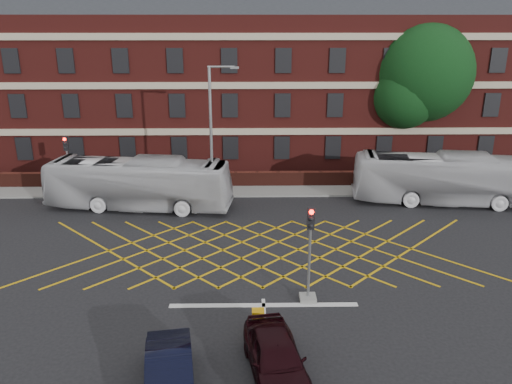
{
  "coord_description": "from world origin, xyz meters",
  "views": [
    {
      "loc": [
        -0.61,
        -22.0,
        11.26
      ],
      "look_at": [
        -0.25,
        1.5,
        3.4
      ],
      "focal_mm": 35.0,
      "sensor_mm": 36.0,
      "label": 1
    }
  ],
  "objects_px": {
    "street_lamp": "(213,163)",
    "direction_signs": "(79,178)",
    "bus_right": "(446,179)",
    "car_navy": "(169,375)",
    "traffic_light_far": "(69,173)",
    "utility_cabinet": "(258,320)",
    "car_maroon": "(276,357)",
    "bus_left": "(139,183)",
    "deciduous_tree": "(422,80)",
    "traffic_light_near": "(309,263)"
  },
  "relations": [
    {
      "from": "bus_left",
      "to": "traffic_light_near",
      "type": "height_order",
      "value": "traffic_light_near"
    },
    {
      "from": "traffic_light_near",
      "to": "utility_cabinet",
      "type": "bearing_deg",
      "value": -135.37
    },
    {
      "from": "bus_left",
      "to": "bus_right",
      "type": "height_order",
      "value": "bus_right"
    },
    {
      "from": "bus_left",
      "to": "deciduous_tree",
      "type": "xyz_separation_m",
      "value": [
        20.45,
        8.43,
        5.64
      ]
    },
    {
      "from": "bus_left",
      "to": "deciduous_tree",
      "type": "distance_m",
      "value": 22.83
    },
    {
      "from": "utility_cabinet",
      "to": "traffic_light_near",
      "type": "bearing_deg",
      "value": 44.63
    },
    {
      "from": "deciduous_tree",
      "to": "traffic_light_near",
      "type": "distance_m",
      "value": 23.51
    },
    {
      "from": "car_navy",
      "to": "deciduous_tree",
      "type": "distance_m",
      "value": 31.01
    },
    {
      "from": "bus_right",
      "to": "car_maroon",
      "type": "relative_size",
      "value": 2.7
    },
    {
      "from": "deciduous_tree",
      "to": "traffic_light_far",
      "type": "bearing_deg",
      "value": -166.12
    },
    {
      "from": "car_navy",
      "to": "street_lamp",
      "type": "bearing_deg",
      "value": 79.76
    },
    {
      "from": "deciduous_tree",
      "to": "bus_right",
      "type": "bearing_deg",
      "value": -92.93
    },
    {
      "from": "bus_right",
      "to": "car_navy",
      "type": "height_order",
      "value": "bus_right"
    },
    {
      "from": "bus_left",
      "to": "utility_cabinet",
      "type": "relative_size",
      "value": 13.68
    },
    {
      "from": "direction_signs",
      "to": "bus_left",
      "type": "bearing_deg",
      "value": -25.77
    },
    {
      "from": "car_maroon",
      "to": "traffic_light_far",
      "type": "distance_m",
      "value": 22.82
    },
    {
      "from": "street_lamp",
      "to": "direction_signs",
      "type": "distance_m",
      "value": 9.86
    },
    {
      "from": "traffic_light_far",
      "to": "utility_cabinet",
      "type": "distance_m",
      "value": 20.32
    },
    {
      "from": "car_maroon",
      "to": "direction_signs",
      "type": "xyz_separation_m",
      "value": [
        -12.48,
        18.75,
        0.62
      ]
    },
    {
      "from": "car_maroon",
      "to": "traffic_light_far",
      "type": "xyz_separation_m",
      "value": [
        -13.07,
        18.67,
        1.01
      ]
    },
    {
      "from": "bus_left",
      "to": "street_lamp",
      "type": "distance_m",
      "value": 5.05
    },
    {
      "from": "car_maroon",
      "to": "utility_cabinet",
      "type": "height_order",
      "value": "car_maroon"
    },
    {
      "from": "traffic_light_far",
      "to": "car_maroon",
      "type": "bearing_deg",
      "value": -55.01
    },
    {
      "from": "deciduous_tree",
      "to": "car_maroon",
      "type": "bearing_deg",
      "value": -116.58
    },
    {
      "from": "car_maroon",
      "to": "utility_cabinet",
      "type": "distance_m",
      "value": 2.8
    },
    {
      "from": "traffic_light_far",
      "to": "street_lamp",
      "type": "distance_m",
      "value": 10.34
    },
    {
      "from": "bus_left",
      "to": "car_navy",
      "type": "height_order",
      "value": "bus_left"
    },
    {
      "from": "bus_right",
      "to": "direction_signs",
      "type": "relative_size",
      "value": 5.45
    },
    {
      "from": "car_navy",
      "to": "direction_signs",
      "type": "bearing_deg",
      "value": 105.68
    },
    {
      "from": "bus_right",
      "to": "deciduous_tree",
      "type": "distance_m",
      "value": 9.59
    },
    {
      "from": "street_lamp",
      "to": "bus_left",
      "type": "bearing_deg",
      "value": 175.5
    },
    {
      "from": "car_navy",
      "to": "car_maroon",
      "type": "bearing_deg",
      "value": 3.51
    },
    {
      "from": "street_lamp",
      "to": "bus_right",
      "type": "bearing_deg",
      "value": 3.98
    },
    {
      "from": "bus_left",
      "to": "direction_signs",
      "type": "distance_m",
      "value": 5.05
    },
    {
      "from": "direction_signs",
      "to": "bus_right",
      "type": "bearing_deg",
      "value": -3.51
    },
    {
      "from": "street_lamp",
      "to": "traffic_light_near",
      "type": "bearing_deg",
      "value": -67.13
    },
    {
      "from": "bus_left",
      "to": "car_maroon",
      "type": "bearing_deg",
      "value": -146.78
    },
    {
      "from": "bus_left",
      "to": "car_navy",
      "type": "relative_size",
      "value": 2.78
    },
    {
      "from": "traffic_light_far",
      "to": "traffic_light_near",
      "type": "bearing_deg",
      "value": -43.14
    },
    {
      "from": "street_lamp",
      "to": "utility_cabinet",
      "type": "distance_m",
      "value": 13.96
    },
    {
      "from": "traffic_light_far",
      "to": "direction_signs",
      "type": "xyz_separation_m",
      "value": [
        0.59,
        0.08,
        -0.39
      ]
    },
    {
      "from": "bus_right",
      "to": "direction_signs",
      "type": "distance_m",
      "value": 24.64
    },
    {
      "from": "bus_right",
      "to": "direction_signs",
      "type": "height_order",
      "value": "bus_right"
    },
    {
      "from": "car_navy",
      "to": "bus_right",
      "type": "bearing_deg",
      "value": 40.04
    },
    {
      "from": "car_maroon",
      "to": "direction_signs",
      "type": "height_order",
      "value": "direction_signs"
    },
    {
      "from": "car_navy",
      "to": "utility_cabinet",
      "type": "bearing_deg",
      "value": 41.24
    },
    {
      "from": "traffic_light_far",
      "to": "direction_signs",
      "type": "bearing_deg",
      "value": 7.4
    },
    {
      "from": "bus_left",
      "to": "street_lamp",
      "type": "relative_size",
      "value": 1.32
    },
    {
      "from": "traffic_light_far",
      "to": "deciduous_tree",
      "type": "bearing_deg",
      "value": 13.88
    },
    {
      "from": "traffic_light_far",
      "to": "direction_signs",
      "type": "height_order",
      "value": "traffic_light_far"
    }
  ]
}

